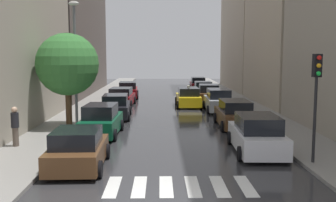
# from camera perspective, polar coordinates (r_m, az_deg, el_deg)

# --- Properties ---
(ground_plane) EXTENTS (28.00, 72.00, 0.04)m
(ground_plane) POSITION_cam_1_polar(r_m,az_deg,el_deg) (34.98, -0.09, -0.54)
(ground_plane) COLOR #2F2F31
(sidewalk_left) EXTENTS (3.00, 72.00, 0.15)m
(sidewalk_left) POSITION_cam_1_polar(r_m,az_deg,el_deg) (35.45, -10.65, -0.41)
(sidewalk_left) COLOR gray
(sidewalk_left) RESTS_ON ground
(sidewalk_right) EXTENTS (3.00, 72.00, 0.15)m
(sidewalk_right) POSITION_cam_1_polar(r_m,az_deg,el_deg) (35.68, 10.41, -0.35)
(sidewalk_right) COLOR gray
(sidewalk_right) RESTS_ON ground
(crosswalk_stripes) EXTENTS (4.95, 2.20, 0.01)m
(crosswalk_stripes) POSITION_cam_1_polar(r_m,az_deg,el_deg) (13.69, 1.65, -12.15)
(crosswalk_stripes) COLOR silver
(crosswalk_stripes) RESTS_ON ground
(building_left_mid) EXTENTS (6.00, 21.76, 13.79)m
(building_left_mid) POSITION_cam_1_polar(r_m,az_deg,el_deg) (45.19, -14.61, 9.69)
(building_left_mid) COLOR #564C47
(building_left_mid) RESTS_ON ground
(building_right_mid) EXTENTS (6.00, 12.51, 12.15)m
(building_right_mid) POSITION_cam_1_polar(r_m,az_deg,el_deg) (36.64, 17.60, 9.03)
(building_right_mid) COLOR #B2A38C
(building_right_mid) RESTS_ON ground
(parked_car_left_nearest) EXTENTS (2.24, 4.10, 1.57)m
(parked_car_left_nearest) POSITION_cam_1_polar(r_m,az_deg,el_deg) (15.94, -12.83, -6.84)
(parked_car_left_nearest) COLOR brown
(parked_car_left_nearest) RESTS_ON ground
(parked_car_left_second) EXTENTS (2.13, 4.37, 1.74)m
(parked_car_left_second) POSITION_cam_1_polar(r_m,az_deg,el_deg) (21.90, -9.56, -2.87)
(parked_car_left_second) COLOR #0C4C2D
(parked_car_left_second) RESTS_ON ground
(parked_car_left_third) EXTENTS (2.19, 4.47, 1.66)m
(parked_car_left_third) POSITION_cam_1_polar(r_m,az_deg,el_deg) (27.77, -7.53, -0.86)
(parked_car_left_third) COLOR black
(parked_car_left_third) RESTS_ON ground
(parked_car_left_fourth) EXTENTS (2.31, 4.56, 1.57)m
(parked_car_left_fourth) POSITION_cam_1_polar(r_m,az_deg,el_deg) (34.25, -6.73, 0.54)
(parked_car_left_fourth) COLOR maroon
(parked_car_left_fourth) RESTS_ON ground
(parked_car_left_fifth) EXTENTS (2.27, 4.75, 1.64)m
(parked_car_left_fifth) POSITION_cam_1_polar(r_m,az_deg,el_deg) (40.33, -5.77, 1.53)
(parked_car_left_fifth) COLOR maroon
(parked_car_left_fifth) RESTS_ON ground
(parked_car_right_nearest) EXTENTS (2.29, 4.83, 1.74)m
(parked_car_right_nearest) POSITION_cam_1_polar(r_m,az_deg,el_deg) (18.40, 12.63, -4.78)
(parked_car_right_nearest) COLOR silver
(parked_car_right_nearest) RESTS_ON ground
(parked_car_right_second) EXTENTS (2.09, 4.81, 1.66)m
(parked_car_right_second) POSITION_cam_1_polar(r_m,az_deg,el_deg) (24.47, 9.53, -1.92)
(parked_car_right_second) COLOR brown
(parked_car_right_second) RESTS_ON ground
(parked_car_right_third) EXTENTS (2.07, 4.65, 1.75)m
(parked_car_right_third) POSITION_cam_1_polar(r_m,az_deg,el_deg) (31.09, 7.22, 0.03)
(parked_car_right_third) COLOR #B2B7BF
(parked_car_right_third) RESTS_ON ground
(parked_car_right_fourth) EXTENTS (2.24, 4.20, 1.70)m
(parked_car_right_fourth) POSITION_cam_1_polar(r_m,az_deg,el_deg) (36.21, 5.82, 0.97)
(parked_car_right_fourth) COLOR brown
(parked_car_right_fourth) RESTS_ON ground
(parked_car_right_fifth) EXTENTS (2.12, 4.05, 1.58)m
(parked_car_right_fifth) POSITION_cam_1_polar(r_m,az_deg,el_deg) (41.54, 5.06, 1.66)
(parked_car_right_fifth) COLOR #0C4C2D
(parked_car_right_fifth) RESTS_ON ground
(parked_car_right_sixth) EXTENTS (2.01, 4.08, 1.64)m
(parked_car_right_sixth) POSITION_cam_1_polar(r_m,az_deg,el_deg) (48.18, 4.31, 2.40)
(parked_car_right_sixth) COLOR maroon
(parked_car_right_sixth) RESTS_ON ground
(taxi_midroad) EXTENTS (2.12, 4.49, 1.81)m
(taxi_midroad) POSITION_cam_1_polar(r_m,az_deg,el_deg) (33.54, 2.93, 0.48)
(taxi_midroad) COLOR yellow
(taxi_midroad) RESTS_ON ground
(pedestrian_foreground) EXTENTS (0.36, 0.36, 1.86)m
(pedestrian_foreground) POSITION_cam_1_polar(r_m,az_deg,el_deg) (19.83, -21.11, -3.27)
(pedestrian_foreground) COLOR brown
(pedestrian_foreground) RESTS_ON sidewalk_left
(street_tree_left) EXTENTS (3.66, 3.66, 5.52)m
(street_tree_left) POSITION_cam_1_polar(r_m,az_deg,el_deg) (23.99, -14.24, 5.10)
(street_tree_left) COLOR #513823
(street_tree_left) RESTS_ON sidewalk_left
(traffic_light_right_corner) EXTENTS (0.30, 0.42, 4.30)m
(traffic_light_right_corner) POSITION_cam_1_polar(r_m,az_deg,el_deg) (16.50, 20.55, 2.32)
(traffic_light_right_corner) COLOR black
(traffic_light_right_corner) RESTS_ON sidewalk_right
(lamp_post_left) EXTENTS (0.60, 0.28, 7.27)m
(lamp_post_left) POSITION_cam_1_polar(r_m,az_deg,el_deg) (23.66, -13.20, 6.31)
(lamp_post_left) COLOR #595B60
(lamp_post_left) RESTS_ON sidewalk_left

